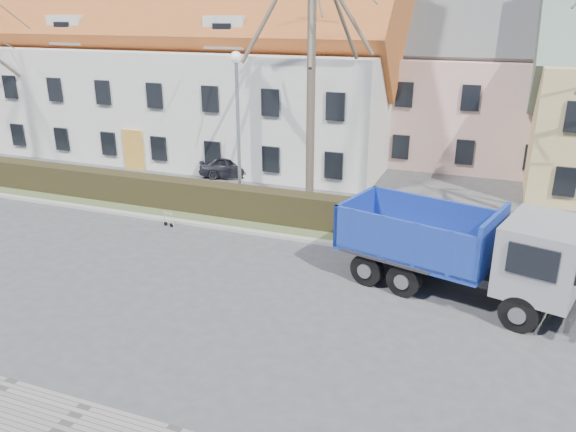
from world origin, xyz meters
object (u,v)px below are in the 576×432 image
at_px(cart_frame, 164,218).
at_px(dump_truck, 447,246).
at_px(streetlight, 238,133).
at_px(parked_car_a, 234,166).

bearing_deg(cart_frame, dump_truck, -8.39).
relative_size(streetlight, cart_frame, 9.19).
height_order(streetlight, cart_frame, streetlight).
xyz_separation_m(dump_truck, cart_frame, (-11.25, 1.66, -1.15)).
relative_size(dump_truck, streetlight, 1.09).
xyz_separation_m(dump_truck, parked_car_a, (-11.69, 9.02, -0.88)).
xyz_separation_m(cart_frame, parked_car_a, (-0.44, 7.36, 0.27)).
distance_m(dump_truck, parked_car_a, 14.79).
distance_m(streetlight, parked_car_a, 5.83).
height_order(dump_truck, cart_frame, dump_truck).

